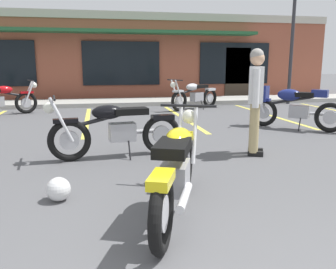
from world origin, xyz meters
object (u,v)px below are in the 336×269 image
at_px(motorcycle_red_sportbike, 116,128).
at_px(parking_lot_lamp_post, 296,2).
at_px(motorcycle_blue_standard, 195,95).
at_px(motorcycle_silver_naked, 291,105).
at_px(person_in_shorts_foreground, 256,96).
at_px(motorcycle_black_cruiser, 0,99).
at_px(helmet_on_pavement, 58,189).
at_px(motorcycle_foreground_classic, 177,168).

xyz_separation_m(motorcycle_red_sportbike, parking_lot_lamp_post, (6.58, 6.25, 3.05)).
relative_size(motorcycle_blue_standard, parking_lot_lamp_post, 0.34).
xyz_separation_m(motorcycle_silver_naked, parking_lot_lamp_post, (2.60, 4.49, 2.98)).
bearing_deg(person_in_shorts_foreground, parking_lot_lamp_post, 55.92).
distance_m(motorcycle_black_cruiser, motorcycle_silver_naked, 7.75).
height_order(helmet_on_pavement, parking_lot_lamp_post, parking_lot_lamp_post).
bearing_deg(parking_lot_lamp_post, motorcycle_foreground_classic, -125.76).
bearing_deg(motorcycle_foreground_classic, parking_lot_lamp_post, 54.24).
bearing_deg(helmet_on_pavement, motorcycle_black_cruiser, 108.09).
xyz_separation_m(motorcycle_silver_naked, person_in_shorts_foreground, (-1.79, -2.00, 0.42)).
xyz_separation_m(helmet_on_pavement, parking_lot_lamp_post, (7.28, 7.93, 3.38)).
bearing_deg(motorcycle_black_cruiser, motorcycle_silver_naked, -26.58).
bearing_deg(person_in_shorts_foreground, motorcycle_black_cruiser, 133.19).
distance_m(motorcycle_silver_naked, motorcycle_blue_standard, 3.91).
distance_m(motorcycle_black_cruiser, motorcycle_blue_standard, 5.75).
relative_size(motorcycle_blue_standard, helmet_on_pavement, 7.18).
distance_m(motorcycle_black_cruiser, helmet_on_pavement, 7.27).
height_order(motorcycle_foreground_classic, parking_lot_lamp_post, parking_lot_lamp_post).
bearing_deg(person_in_shorts_foreground, motorcycle_blue_standard, 83.96).
bearing_deg(motorcycle_silver_naked, motorcycle_black_cruiser, 153.42).
bearing_deg(parking_lot_lamp_post, person_in_shorts_foreground, -124.08).
xyz_separation_m(motorcycle_red_sportbike, motorcycle_blue_standard, (2.79, 5.48, 0.00)).
bearing_deg(parking_lot_lamp_post, motorcycle_red_sportbike, -136.47).
bearing_deg(person_in_shorts_foreground, motorcycle_silver_naked, 48.15).
bearing_deg(motorcycle_black_cruiser, motorcycle_blue_standard, 2.57).
relative_size(motorcycle_red_sportbike, motorcycle_silver_naked, 1.27).
distance_m(motorcycle_foreground_classic, parking_lot_lamp_post, 10.89).
distance_m(motorcycle_foreground_classic, motorcycle_red_sportbike, 2.28).
xyz_separation_m(motorcycle_black_cruiser, parking_lot_lamp_post, (9.53, 1.03, 3.05)).
height_order(motorcycle_black_cruiser, parking_lot_lamp_post, parking_lot_lamp_post).
bearing_deg(motorcycle_silver_naked, helmet_on_pavement, -143.74).
height_order(motorcycle_foreground_classic, motorcycle_blue_standard, same).
distance_m(motorcycle_blue_standard, helmet_on_pavement, 7.97).
xyz_separation_m(motorcycle_black_cruiser, helmet_on_pavement, (2.25, -6.90, -0.33)).
bearing_deg(motorcycle_silver_naked, parking_lot_lamp_post, 59.93).
distance_m(motorcycle_red_sportbike, motorcycle_blue_standard, 6.15).
bearing_deg(helmet_on_pavement, motorcycle_foreground_classic, -25.44).
distance_m(motorcycle_red_sportbike, motorcycle_black_cruiser, 6.00).
relative_size(motorcycle_silver_naked, motorcycle_blue_standard, 0.89).
bearing_deg(motorcycle_black_cruiser, parking_lot_lamp_post, 6.15).
distance_m(motorcycle_red_sportbike, helmet_on_pavement, 1.85).
bearing_deg(person_in_shorts_foreground, motorcycle_foreground_classic, -130.80).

